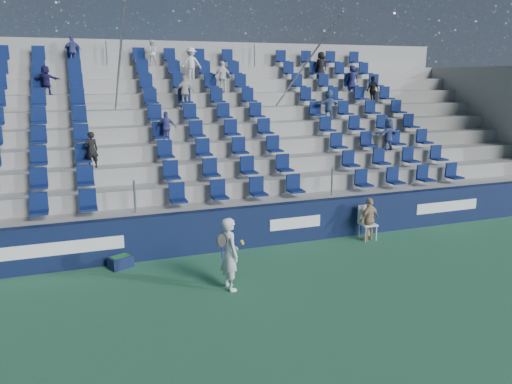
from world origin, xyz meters
TOP-DOWN VIEW (x-y plane):
  - ground at (0.00, 0.00)m, footprint 70.00×70.00m
  - sponsor_wall at (0.00, 3.15)m, footprint 24.00×0.32m
  - grandstand at (0.00, 8.24)m, footprint 24.00×8.17m
  - tennis_player at (-1.26, 0.54)m, footprint 0.69×0.67m
  - line_judge_chair at (3.70, 2.66)m, footprint 0.48×0.49m
  - line_judge at (3.70, 2.50)m, footprint 0.83×0.55m
  - ball_bin at (-3.54, 2.75)m, footprint 0.68×0.58m

SIDE VIEW (x-z plane):
  - ground at x=0.00m, z-range 0.00..0.00m
  - ball_bin at x=-3.54m, z-range 0.01..0.34m
  - line_judge_chair at x=3.70m, z-range 0.07..1.11m
  - sponsor_wall at x=0.00m, z-range 0.00..1.20m
  - line_judge at x=3.70m, z-range 0.00..1.31m
  - tennis_player at x=-1.26m, z-range 0.00..1.72m
  - grandstand at x=0.00m, z-range -1.18..5.45m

